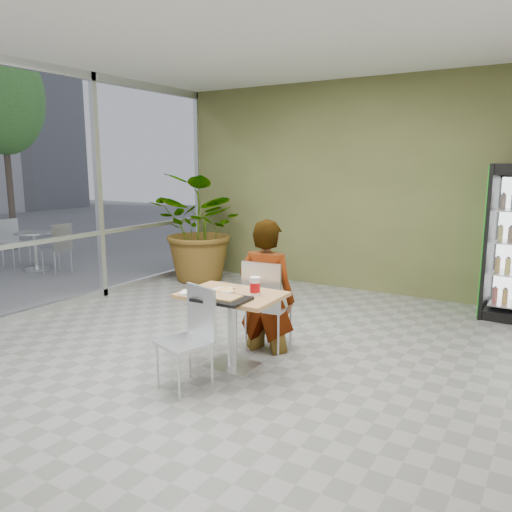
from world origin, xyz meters
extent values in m
plane|color=gray|center=(0.00, 0.00, 0.00)|extent=(7.00, 7.00, 0.00)
cube|color=tan|center=(0.17, -0.09, 0.73)|extent=(0.95, 0.68, 0.04)
cylinder|color=silver|center=(0.17, -0.09, 0.36)|extent=(0.09, 0.09, 0.71)
cube|color=silver|center=(0.17, -0.09, 0.02)|extent=(0.47, 0.38, 0.04)
cube|color=silver|center=(0.19, 0.58, 0.46)|extent=(0.47, 0.47, 0.03)
cube|color=silver|center=(0.21, 0.38, 0.71)|extent=(0.43, 0.08, 0.51)
cylinder|color=silver|center=(0.35, 0.79, 0.23)|extent=(0.02, 0.02, 0.46)
cylinder|color=silver|center=(-0.02, 0.74, 0.23)|extent=(0.02, 0.02, 0.46)
cylinder|color=silver|center=(0.39, 0.42, 0.23)|extent=(0.02, 0.02, 0.46)
cylinder|color=silver|center=(0.03, 0.38, 0.23)|extent=(0.02, 0.02, 0.46)
cube|color=silver|center=(0.07, -0.67, 0.42)|extent=(0.49, 0.49, 0.03)
cube|color=silver|center=(0.12, -0.49, 0.66)|extent=(0.39, 0.14, 0.47)
cylinder|color=silver|center=(-0.14, -0.79, 0.21)|extent=(0.02, 0.02, 0.42)
cylinder|color=silver|center=(0.18, -0.88, 0.21)|extent=(0.02, 0.02, 0.42)
cylinder|color=silver|center=(-0.05, -0.46, 0.21)|extent=(0.02, 0.02, 0.42)
cylinder|color=silver|center=(0.28, -0.56, 0.21)|extent=(0.02, 0.02, 0.42)
imported|color=black|center=(0.19, 0.53, 0.55)|extent=(0.67, 0.47, 1.70)
cylinder|color=silver|center=(0.06, -0.05, 0.76)|extent=(0.23, 0.23, 0.01)
cylinder|color=silver|center=(0.40, -0.05, 0.83)|extent=(0.09, 0.09, 0.16)
cylinder|color=red|center=(0.40, -0.05, 0.83)|extent=(0.10, 0.10, 0.09)
cylinder|color=silver|center=(0.40, -0.05, 0.92)|extent=(0.10, 0.10, 0.01)
cube|color=silver|center=(-0.16, -0.32, 0.76)|extent=(0.20, 0.20, 0.02)
cube|color=black|center=(0.24, -0.35, 0.76)|extent=(0.48, 0.35, 0.03)
cube|color=#19A319|center=(1.97, 3.13, 0.97)|extent=(0.04, 0.67, 1.91)
imported|color=#2C6F2C|center=(-2.31, 2.73, 0.90)|extent=(1.84, 1.66, 1.80)
camera|label=1|loc=(2.73, -3.84, 1.94)|focal=35.00mm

